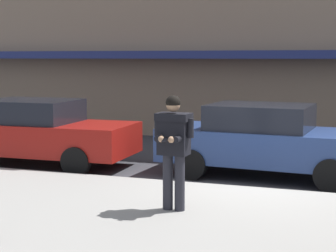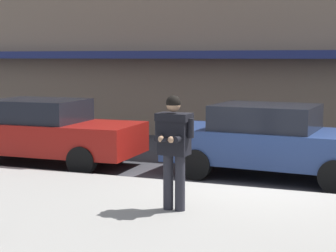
{
  "view_description": "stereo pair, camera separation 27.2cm",
  "coord_description": "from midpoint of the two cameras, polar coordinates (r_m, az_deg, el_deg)",
  "views": [
    {
      "loc": [
        1.76,
        -10.33,
        2.52
      ],
      "look_at": [
        -1.0,
        -2.37,
        1.49
      ],
      "focal_mm": 60.0,
      "sensor_mm": 36.0,
      "label": 1
    },
    {
      "loc": [
        2.02,
        -10.23,
        2.52
      ],
      "look_at": [
        -1.0,
        -2.37,
        1.49
      ],
      "focal_mm": 60.0,
      "sensor_mm": 36.0,
      "label": 2
    }
  ],
  "objects": [
    {
      "name": "ground_plane",
      "position": [
        10.75,
        10.39,
        -6.69
      ],
      "size": [
        80.0,
        80.0,
        0.0
      ],
      "primitive_type": "plane",
      "color": "#333338"
    },
    {
      "name": "sidewalk",
      "position": [
        7.87,
        13.76,
        -11.36
      ],
      "size": [
        32.0,
        5.3,
        0.14
      ],
      "primitive_type": "cube",
      "color": "gray",
      "rests_on": "ground"
    },
    {
      "name": "curb_paint_line",
      "position": [
        10.67,
        15.76,
        -6.93
      ],
      "size": [
        28.0,
        0.12,
        0.01
      ],
      "primitive_type": "cube",
      "color": "silver",
      "rests_on": "ground"
    },
    {
      "name": "parked_sedan_near",
      "position": [
        13.49,
        -11.89,
        -0.53
      ],
      "size": [
        4.54,
        2.02,
        1.54
      ],
      "color": "maroon",
      "rests_on": "ground"
    },
    {
      "name": "parked_sedan_mid",
      "position": [
        11.96,
        11.16,
        -1.46
      ],
      "size": [
        4.62,
        2.17,
        1.54
      ],
      "color": "navy",
      "rests_on": "ground"
    },
    {
      "name": "man_texting_on_phone",
      "position": [
        8.68,
        1.5,
        -1.44
      ],
      "size": [
        0.65,
        0.6,
        1.81
      ],
      "color": "#23232B",
      "rests_on": "sidewalk"
    }
  ]
}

